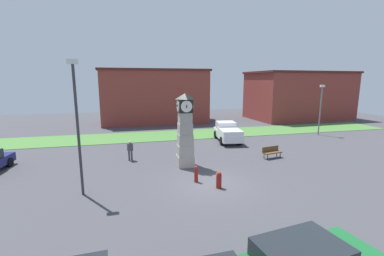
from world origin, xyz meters
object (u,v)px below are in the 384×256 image
at_px(bench, 272,151).
at_px(pedestrian_by_cars, 130,149).
at_px(pickup_truck, 227,132).
at_px(street_lamp_near_road, 77,120).
at_px(bollard_near_tower, 219,180).
at_px(street_lamp_far_side, 321,106).
at_px(bollard_mid_row, 196,174).
at_px(clock_tower, 185,133).

xyz_separation_m(bench, pedestrian_by_cars, (-10.87, 1.97, 0.35)).
relative_size(pickup_truck, street_lamp_near_road, 0.75).
height_order(bollard_near_tower, street_lamp_near_road, street_lamp_near_road).
distance_m(bollard_near_tower, pedestrian_by_cars, 8.10).
distance_m(bollard_near_tower, street_lamp_far_side, 19.58).
bearing_deg(bench, street_lamp_far_side, 33.95).
bearing_deg(street_lamp_far_side, pickup_truck, -177.98).
height_order(bollard_mid_row, bench, bollard_mid_row).
bearing_deg(bollard_near_tower, clock_tower, 103.65).
bearing_deg(bollard_near_tower, pedestrian_by_cars, 126.75).
distance_m(bollard_mid_row, bench, 7.82).
height_order(bollard_mid_row, pickup_truck, pickup_truck).
bearing_deg(clock_tower, street_lamp_far_side, 22.20).
distance_m(bollard_mid_row, pedestrian_by_cars, 6.56).
xyz_separation_m(bollard_near_tower, bench, (6.03, 4.51, 0.03)).
relative_size(clock_tower, pickup_truck, 0.98).
relative_size(pickup_truck, pedestrian_by_cars, 3.40).
bearing_deg(pedestrian_by_cars, street_lamp_near_road, -114.60).
xyz_separation_m(clock_tower, street_lamp_near_road, (-6.35, -3.30, 1.60)).
bearing_deg(street_lamp_near_road, pedestrian_by_cars, 65.40).
relative_size(bollard_mid_row, street_lamp_near_road, 0.14).
relative_size(bollard_mid_row, pedestrian_by_cars, 0.66).
distance_m(bench, street_lamp_far_side, 12.16).
relative_size(bollard_mid_row, street_lamp_far_side, 0.18).
bearing_deg(street_lamp_far_side, pedestrian_by_cars, -167.34).
bearing_deg(street_lamp_far_side, street_lamp_near_road, -156.32).
height_order(pedestrian_by_cars, street_lamp_far_side, street_lamp_far_side).
xyz_separation_m(clock_tower, bench, (7.06, 0.27, -1.91)).
distance_m(bollard_mid_row, street_lamp_near_road, 7.26).
bearing_deg(bench, bollard_near_tower, -143.21).
xyz_separation_m(clock_tower, pedestrian_by_cars, (-3.81, 2.24, -1.56)).
xyz_separation_m(bollard_near_tower, street_lamp_far_side, (15.86, 11.13, 2.78)).
bearing_deg(clock_tower, street_lamp_near_road, -152.52).
bearing_deg(clock_tower, bollard_mid_row, -90.01).
distance_m(bollard_near_tower, bollard_mid_row, 1.55).
bearing_deg(street_lamp_near_road, pickup_truck, 38.93).
distance_m(bollard_near_tower, street_lamp_near_road, 8.24).
distance_m(pickup_truck, pedestrian_by_cars, 10.50).
bearing_deg(bench, pickup_truck, 101.58).
bearing_deg(pickup_truck, bollard_mid_row, -121.12).
relative_size(bench, street_lamp_far_side, 0.30).
bearing_deg(street_lamp_far_side, bollard_near_tower, -144.94).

